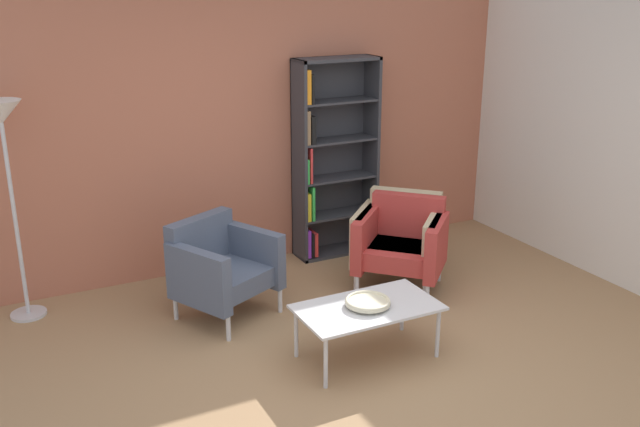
# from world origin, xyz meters

# --- Properties ---
(ground_plane) EXTENTS (8.32, 8.32, 0.00)m
(ground_plane) POSITION_xyz_m (0.00, 0.00, 0.00)
(ground_plane) COLOR #9E7751
(brick_back_panel) EXTENTS (6.40, 0.12, 2.90)m
(brick_back_panel) POSITION_xyz_m (0.00, 2.46, 1.45)
(brick_back_panel) COLOR #B2664C
(brick_back_panel) RESTS_ON ground_plane
(plaster_right_partition) EXTENTS (0.12, 5.20, 2.90)m
(plaster_right_partition) POSITION_xyz_m (2.86, 0.60, 1.45)
(plaster_right_partition) COLOR silver
(plaster_right_partition) RESTS_ON ground_plane
(bookshelf_tall) EXTENTS (0.80, 0.30, 1.90)m
(bookshelf_tall) POSITION_xyz_m (0.89, 2.25, 0.94)
(bookshelf_tall) COLOR #333338
(bookshelf_tall) RESTS_ON ground_plane
(coffee_table_low) EXTENTS (1.00, 0.56, 0.40)m
(coffee_table_low) POSITION_xyz_m (0.19, 0.32, 0.37)
(coffee_table_low) COLOR silver
(coffee_table_low) RESTS_ON ground_plane
(decorative_bowl) EXTENTS (0.32, 0.32, 0.05)m
(decorative_bowl) POSITION_xyz_m (0.19, 0.32, 0.43)
(decorative_bowl) COLOR beige
(decorative_bowl) RESTS_ON coffee_table_low
(armchair_corner_red) EXTENTS (0.92, 0.89, 0.78)m
(armchair_corner_red) POSITION_xyz_m (-0.50, 1.45, 0.41)
(armchair_corner_red) COLOR #4C566B
(armchair_corner_red) RESTS_ON ground_plane
(armchair_spare_guest) EXTENTS (0.95, 0.95, 0.78)m
(armchair_spare_guest) POSITION_xyz_m (1.08, 1.25, 0.41)
(armchair_spare_guest) COLOR #B73833
(armchair_spare_guest) RESTS_ON ground_plane
(armchair_near_window) EXTENTS (0.95, 0.95, 0.78)m
(armchair_near_window) POSITION_xyz_m (1.14, 1.37, 0.41)
(armchair_near_window) COLOR #C6B289
(armchair_near_window) RESTS_ON ground_plane
(floor_lamp_torchiere) EXTENTS (0.32, 0.32, 1.74)m
(floor_lamp_torchiere) POSITION_xyz_m (-1.91, 2.13, 1.45)
(floor_lamp_torchiere) COLOR silver
(floor_lamp_torchiere) RESTS_ON ground_plane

